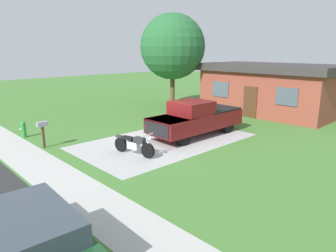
% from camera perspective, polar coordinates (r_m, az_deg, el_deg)
% --- Properties ---
extents(ground_plane, '(80.00, 80.00, 0.00)m').
position_cam_1_polar(ground_plane, '(15.70, -0.51, -2.75)').
color(ground_plane, '#447832').
extents(driveway_pad, '(5.08, 8.86, 0.01)m').
position_cam_1_polar(driveway_pad, '(15.70, -0.51, -2.74)').
color(driveway_pad, '#ACACAC').
rests_on(driveway_pad, ground).
extents(sidewalk_strip, '(36.00, 1.80, 0.01)m').
position_cam_1_polar(sidewalk_strip, '(12.64, -21.06, -7.91)').
color(sidewalk_strip, '#B5B5B0').
rests_on(sidewalk_strip, ground).
extents(motorcycle, '(2.19, 0.81, 1.09)m').
position_cam_1_polar(motorcycle, '(13.62, -6.24, -3.38)').
color(motorcycle, black).
rests_on(motorcycle, ground).
extents(pickup_truck, '(2.06, 5.65, 1.90)m').
position_cam_1_polar(pickup_truck, '(16.63, 5.34, 1.52)').
color(pickup_truck, black).
rests_on(pickup_truck, ground).
extents(fire_hydrant, '(0.32, 0.40, 0.87)m').
position_cam_1_polar(fire_hydrant, '(17.93, -25.06, -0.57)').
color(fire_hydrant, '#2D8C38').
rests_on(fire_hydrant, ground).
extents(parked_sedan, '(4.58, 2.02, 1.38)m').
position_cam_1_polar(parked_sedan, '(7.18, -23.71, -19.12)').
color(parked_sedan, black).
rests_on(parked_sedan, ground).
extents(mailbox, '(0.26, 0.48, 1.26)m').
position_cam_1_polar(mailbox, '(15.50, -22.11, -0.27)').
color(mailbox, '#4C3823').
rests_on(mailbox, ground).
extents(shade_tree, '(5.02, 5.02, 7.23)m').
position_cam_1_polar(shade_tree, '(24.57, 0.85, 14.39)').
color(shade_tree, brown).
rests_on(shade_tree, ground).
extents(neighbor_house, '(9.60, 5.60, 3.50)m').
position_cam_1_polar(neighbor_house, '(23.75, 18.25, 6.65)').
color(neighbor_house, brown).
rests_on(neighbor_house, ground).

